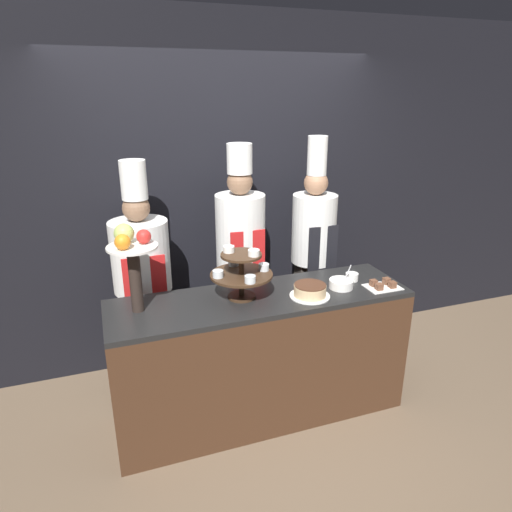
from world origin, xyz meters
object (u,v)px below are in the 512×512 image
chef_left (142,276)px  chef_center_right (313,247)px  serving_bowl_near (341,284)px  cake_round (310,291)px  fruit_pedestal (131,253)px  cake_square_tray (383,285)px  tiered_stand (241,271)px  chef_center_left (241,253)px  cup_white (352,277)px

chef_left → chef_center_right: (1.38, 0.00, 0.07)m
serving_bowl_near → chef_center_right: 0.65m
cake_round → chef_left: (-1.01, 0.69, -0.03)m
fruit_pedestal → cake_square_tray: 1.70m
tiered_stand → chef_center_left: bearing=72.9°
serving_bowl_near → chef_center_right: chef_center_right is taller
cake_square_tray → chef_center_right: size_ratio=0.12×
cup_white → serving_bowl_near: size_ratio=0.55×
tiered_stand → cake_round: size_ratio=1.52×
tiered_stand → serving_bowl_near: bearing=-6.6°
serving_bowl_near → fruit_pedestal: bearing=174.7°
tiered_stand → fruit_pedestal: 0.70m
chef_center_left → cake_square_tray: bearing=-42.4°
fruit_pedestal → chef_left: chef_left is taller
cake_round → chef_center_left: chef_center_left is taller
tiered_stand → chef_left: chef_left is taller
cake_square_tray → serving_bowl_near: size_ratio=1.41×
cake_round → cup_white: (0.40, 0.14, -0.01)m
chef_center_left → chef_center_right: 0.62m
tiered_stand → chef_left: size_ratio=0.23×
cake_round → chef_center_right: chef_center_right is taller
chef_left → chef_center_right: 1.38m
tiered_stand → cup_white: 0.85m
cake_round → tiered_stand: bearing=162.4°
tiered_stand → chef_left: 0.83m
fruit_pedestal → serving_bowl_near: 1.42m
fruit_pedestal → serving_bowl_near: fruit_pedestal is taller
chef_center_left → chef_center_right: bearing=0.0°
cake_square_tray → chef_center_right: 0.76m
cake_round → chef_center_left: size_ratio=0.14×
chef_left → chef_center_left: chef_center_left is taller
cup_white → chef_left: size_ratio=0.05×
cup_white → chef_center_right: chef_center_right is taller
cake_square_tray → serving_bowl_near: serving_bowl_near is taller
tiered_stand → cup_white: (0.83, 0.01, -0.16)m
cup_white → chef_center_left: bearing=140.3°
cake_round → cup_white: size_ratio=2.96×
chef_center_left → chef_left: bearing=180.0°
tiered_stand → chef_center_left: size_ratio=0.22×
chef_left → chef_center_left: (0.75, -0.00, 0.09)m
cake_round → chef_center_right: (0.36, 0.69, 0.04)m
cake_round → chef_left: 1.23m
cake_square_tray → serving_bowl_near: (-0.28, 0.09, 0.01)m
tiered_stand → cake_square_tray: bearing=-10.1°
fruit_pedestal → chef_center_right: chef_center_right is taller
cup_white → chef_center_right: bearing=94.1°
fruit_pedestal → cake_round: size_ratio=2.03×
cake_square_tray → serving_bowl_near: bearing=161.5°
cake_square_tray → chef_left: bearing=154.8°
tiered_stand → cake_square_tray: tiered_stand is taller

